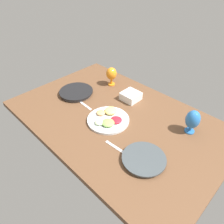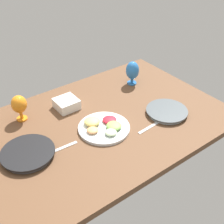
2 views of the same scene
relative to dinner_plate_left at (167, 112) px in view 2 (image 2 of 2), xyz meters
The scene contains 9 objects.
ground_plane 44.35cm from the dinner_plate_left, 24.01° to the right, with size 160.00×104.00×4.00cm, color brown.
dinner_plate_left is the anchor object (origin of this frame).
dinner_plate_right 88.46cm from the dinner_plate_left, 10.83° to the right, with size 28.86×28.86×3.17cm.
fruit_platter 42.96cm from the dinner_plate_left, 14.94° to the right, with size 30.79×30.79×5.37cm.
hurricane_glass_blue 43.88cm from the dinner_plate_left, 98.82° to the right, with size 9.63×9.63×17.62cm.
hurricane_glass_orange 91.46cm from the dinner_plate_left, 32.83° to the right, with size 9.49×9.49×16.95cm.
square_bowl_white 64.77cm from the dinner_plate_left, 42.21° to the right, with size 13.89×13.89×6.43cm.
fork_by_left_plate 18.96cm from the dinner_plate_left, 12.79° to the left, with size 18.00×1.80×0.60cm, color silver.
fork_by_right_plate 70.35cm from the dinner_plate_left, ahead, with size 18.00×1.80×0.60cm, color silver.
Camera 2 is at (80.27, 121.15, 111.80)cm, focal length 47.98 mm.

